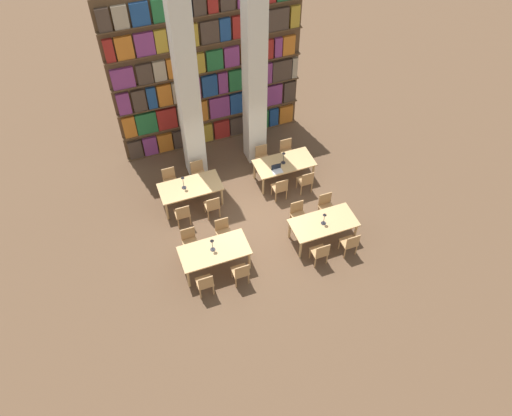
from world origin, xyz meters
The scene contains 29 objects.
ground_plane centered at (0.00, 0.00, 0.00)m, with size 40.00×40.00×0.00m, color brown.
bookshelf_bank centered at (0.00, 4.06, 2.63)m, with size 6.15×0.35×5.50m.
pillar_left centered at (-1.02, 2.71, 3.00)m, with size 0.60×0.60×6.00m.
pillar_center centered at (1.02, 2.71, 3.00)m, with size 0.60×0.60×6.00m.
reading_table_0 centered at (-1.61, -1.23, 0.65)m, with size 1.88×0.93×0.73m.
chair_0 centered at (-2.11, -1.98, 0.47)m, with size 0.42×0.40×0.87m.
chair_1 centered at (-2.11, -0.47, 0.47)m, with size 0.42×0.40×0.87m.
chair_2 centered at (-1.13, -1.98, 0.47)m, with size 0.42×0.40×0.87m.
chair_3 centered at (-1.13, -0.47, 0.47)m, with size 0.42×0.40×0.87m.
desk_lamp_0 centered at (-1.64, -1.20, 1.03)m, with size 0.14×0.14×0.44m.
reading_table_1 centered at (1.57, -1.37, 0.65)m, with size 1.88×0.93×0.73m.
chair_4 centered at (1.13, -2.12, 0.47)m, with size 0.42×0.40×0.87m.
chair_5 centered at (1.13, -0.62, 0.47)m, with size 0.42×0.40×0.87m.
chair_6 centered at (2.05, -2.12, 0.47)m, with size 0.42×0.40×0.87m.
chair_7 centered at (2.05, -0.62, 0.47)m, with size 0.42×0.40×0.87m.
desk_lamp_1 centered at (1.55, -1.41, 1.01)m, with size 0.14×0.14×0.42m.
reading_table_2 centered at (-1.57, 1.33, 0.65)m, with size 1.88×0.93×0.73m.
chair_8 centered at (-2.04, 0.58, 0.47)m, with size 0.42×0.40×0.87m.
chair_9 centered at (-2.04, 2.08, 0.47)m, with size 0.42×0.40×0.87m.
chair_10 centered at (-1.12, 0.58, 0.47)m, with size 0.42×0.40×0.87m.
chair_11 centered at (-1.12, 2.08, 0.47)m, with size 0.42×0.40×0.87m.
desk_lamp_2 centered at (-1.76, 1.34, 1.05)m, with size 0.14×0.14×0.48m.
reading_table_3 centered at (1.50, 1.31, 0.65)m, with size 1.88×0.93×0.73m.
chair_12 centered at (1.05, 0.56, 0.47)m, with size 0.42×0.40×0.87m.
chair_13 centered at (1.05, 2.06, 0.47)m, with size 0.42×0.40×0.87m.
chair_14 centered at (1.92, 0.56, 0.47)m, with size 0.42×0.40×0.87m.
chair_15 centered at (1.92, 2.06, 0.47)m, with size 0.42×0.40×0.87m.
desk_lamp_3 centered at (1.46, 1.31, 1.04)m, with size 0.14×0.14×0.45m.
laptop centered at (1.14, 1.04, 0.77)m, with size 0.32×0.22×0.21m.
Camera 1 is at (-3.44, -9.25, 11.40)m, focal length 35.00 mm.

